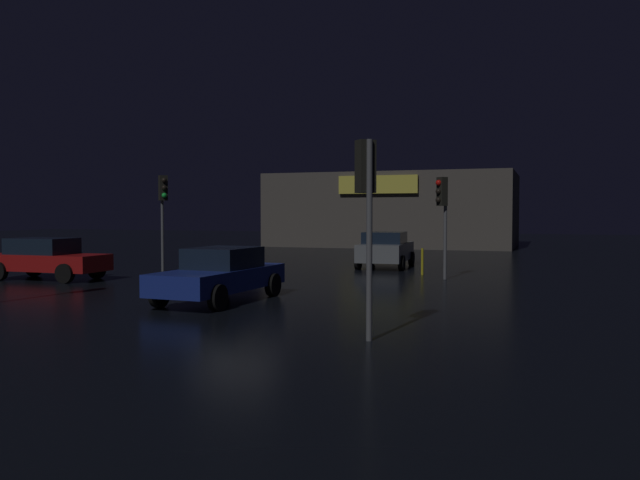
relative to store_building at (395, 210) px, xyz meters
The scene contains 9 objects.
ground_plane 29.21m from the store_building, 86.42° to the right, with size 120.00×120.00×0.00m, color black.
store_building is the anchor object (origin of this frame).
traffic_signal_main 24.32m from the store_building, 73.14° to the right, with size 0.42×0.43×3.64m.
traffic_signal_cross_left 24.18m from the store_building, 99.68° to the right, with size 0.43×0.41×3.88m.
traffic_signal_cross_right 35.58m from the store_building, 77.97° to the right, with size 0.42×0.42×3.72m.
car_near 31.11m from the store_building, 85.70° to the right, with size 2.07×4.67×1.44m.
car_far 19.40m from the store_building, 78.25° to the right, with size 2.24×4.28×1.55m.
car_crossing 28.69m from the store_building, 102.56° to the right, with size 4.29×1.94×1.48m.
bollard_kerb_a 22.72m from the store_building, 74.43° to the right, with size 0.10×0.10×1.02m, color gold.
Camera 1 is at (8.81, -17.43, 2.37)m, focal length 36.53 mm.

